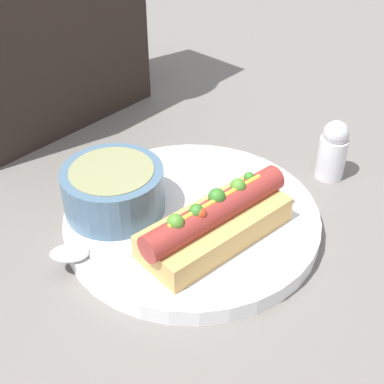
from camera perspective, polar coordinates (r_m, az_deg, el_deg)
name	(u,v)px	position (r m, az deg, el deg)	size (l,w,h in m)	color
ground_plane	(192,226)	(0.60, 0.00, -3.67)	(4.00, 4.00, 0.00)	slate
dinner_plate	(192,219)	(0.59, 0.00, -2.95)	(0.28, 0.28, 0.02)	white
hot_dog	(215,221)	(0.54, 2.51, -3.15)	(0.18, 0.08, 0.06)	tan
soup_bowl	(113,188)	(0.58, -8.40, 0.46)	(0.11, 0.11, 0.05)	slate
spoon	(97,253)	(0.54, -10.08, -6.46)	(0.13, 0.13, 0.01)	#B7B7BC
salt_shaker	(333,150)	(0.68, 14.80, 4.35)	(0.04, 0.04, 0.08)	silver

